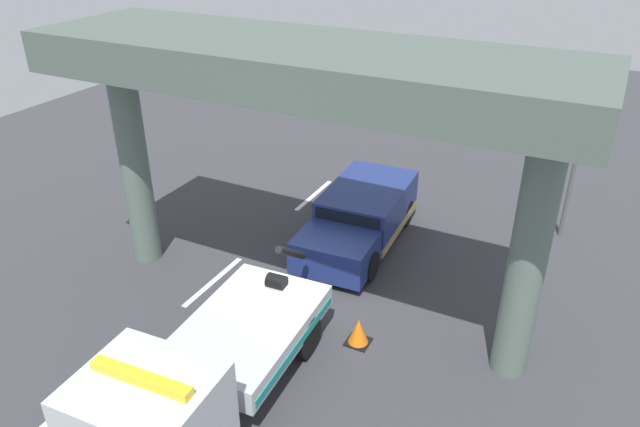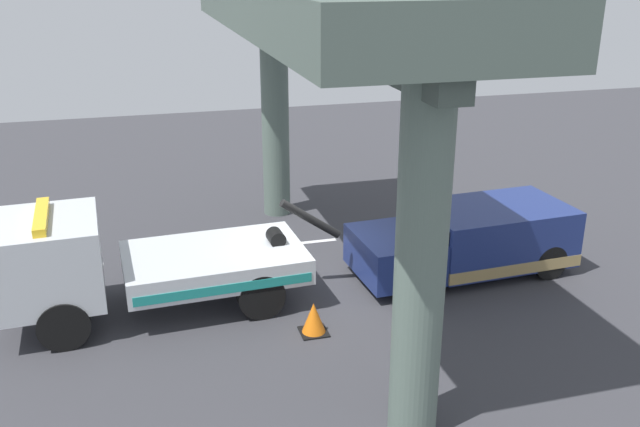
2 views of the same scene
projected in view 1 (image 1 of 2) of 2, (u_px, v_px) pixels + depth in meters
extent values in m
cube|color=#38383D|center=(300.00, 310.00, 15.31)|extent=(60.00, 40.00, 0.10)
cube|color=silver|center=(314.00, 195.00, 21.09)|extent=(2.60, 0.16, 0.01)
cube|color=silver|center=(213.00, 281.00, 16.37)|extent=(2.60, 0.16, 0.01)
cube|color=silver|center=(248.00, 329.00, 13.11)|extent=(3.96, 2.60, 0.55)
cube|color=silver|center=(148.00, 418.00, 10.17)|extent=(2.17, 2.41, 1.65)
cube|color=teal|center=(297.00, 347.00, 12.72)|extent=(3.64, 0.21, 0.20)
cylinder|color=black|center=(291.00, 253.00, 14.54)|extent=(1.42, 0.26, 1.07)
cylinder|color=black|center=(276.00, 282.00, 14.05)|extent=(0.38, 0.47, 0.36)
cube|color=yellow|center=(141.00, 378.00, 9.74)|extent=(0.34, 1.93, 0.16)
cylinder|color=black|center=(306.00, 336.00, 13.56)|extent=(1.02, 0.37, 1.00)
cylinder|color=black|center=(227.00, 313.00, 14.31)|extent=(1.02, 0.37, 1.00)
cube|color=navy|center=(367.00, 206.00, 18.38)|extent=(3.57, 2.38, 1.35)
cube|color=navy|center=(335.00, 252.00, 16.38)|extent=(1.84, 2.20, 0.95)
cube|color=black|center=(347.00, 223.00, 16.83)|extent=(0.16, 1.94, 0.59)
cube|color=#9E8451|center=(367.00, 220.00, 18.61)|extent=(3.59, 2.40, 0.28)
cylinder|color=black|center=(370.00, 266.00, 16.30)|extent=(0.85, 0.32, 0.84)
cylinder|color=black|center=(306.00, 251.00, 16.98)|extent=(0.85, 0.32, 0.84)
cylinder|color=black|center=(405.00, 213.00, 19.04)|extent=(0.85, 0.32, 0.84)
cylinder|color=black|center=(349.00, 202.00, 19.72)|extent=(0.85, 0.32, 0.84)
cylinder|color=#596B60|center=(528.00, 259.00, 12.05)|extent=(0.77, 0.77, 5.75)
cylinder|color=#596B60|center=(135.00, 166.00, 16.19)|extent=(0.77, 0.77, 5.75)
cube|color=#4B5B52|center=(300.00, 65.00, 12.55)|extent=(3.60, 12.37, 0.93)
cube|color=#3E4A43|center=(301.00, 95.00, 12.85)|extent=(0.50, 11.97, 0.36)
cylinder|color=#515456|center=(571.00, 183.00, 17.78)|extent=(0.12, 0.12, 3.60)
cube|color=black|center=(587.00, 110.00, 16.73)|extent=(0.28, 0.32, 0.90)
sphere|color=#360605|center=(588.00, 101.00, 16.46)|extent=(0.18, 0.18, 0.18)
sphere|color=gold|center=(586.00, 112.00, 16.60)|extent=(0.18, 0.18, 0.18)
sphere|color=black|center=(584.00, 122.00, 16.74)|extent=(0.18, 0.18, 0.18)
cone|color=orange|center=(358.00, 331.00, 13.97)|extent=(0.50, 0.50, 0.66)
cube|color=black|center=(358.00, 342.00, 14.12)|extent=(0.56, 0.56, 0.03)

